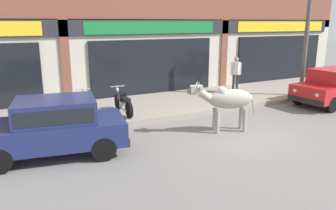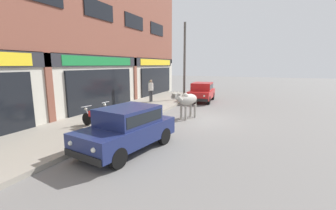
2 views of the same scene
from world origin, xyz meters
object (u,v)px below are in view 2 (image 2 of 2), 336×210
Objects in this scene: car_1 at (202,91)px; motorcycle_1 at (116,113)px; cow at (187,100)px; motorcycle_0 at (96,119)px; car_0 at (128,126)px; utility_pole at (185,62)px; pedestrian at (151,88)px.

motorcycle_1 is at bearing 165.39° from car_1.
motorcycle_1 is (-2.30, 2.88, -0.46)m from cow.
car_1 is 9.85m from motorcycle_0.
car_1 is 2.04× the size of motorcycle_1.
utility_pole is at bearing 8.65° from car_0.
motorcycle_1 is (-8.26, 2.15, -0.27)m from car_1.
motorcycle_1 is at bearing 174.36° from utility_pole.
cow is 5.00m from car_0.
motorcycle_0 is 9.70m from utility_pole.
cow is at bearing -131.69° from pedestrian.
motorcycle_1 is (2.68, 2.41, -0.27)m from car_0.
pedestrian is (5.80, 1.05, 0.60)m from motorcycle_1.
car_0 is 2.11× the size of motorcycle_0.
cow is 6.40m from utility_pole.
cow is at bearing -39.12° from motorcycle_0.
motorcycle_1 is 0.31× the size of utility_pole.
car_1 is (5.96, 0.73, -0.19)m from cow.
car_1 is at bearing -13.08° from motorcycle_0.
utility_pole is (2.18, -1.84, 1.94)m from pedestrian.
utility_pole is at bearing 101.44° from car_1.
car_1 reaches higher than motorcycle_0.
cow is at bearing -173.03° from car_1.
pedestrian is at bearing 22.20° from car_0.
motorcycle_0 is 1.12× the size of pedestrian.
utility_pole is at bearing -5.30° from motorcycle_0.
car_0 reaches higher than motorcycle_0.
car_1 is at bearing -14.61° from motorcycle_1.
car_1 is 2.66m from utility_pole.
utility_pole reaches higher than cow.
utility_pole reaches higher than pedestrian.
utility_pole is (10.66, 1.62, 2.26)m from car_0.
cow is 1.30× the size of pedestrian.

